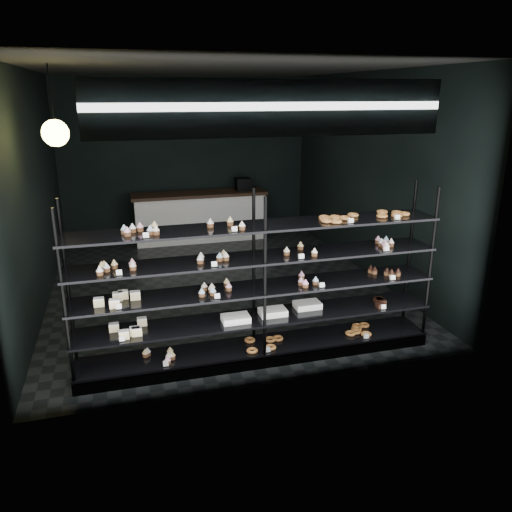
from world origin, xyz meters
The scene contains 5 objects.
room centered at (0.00, 0.00, 1.60)m, with size 5.01×6.01×3.20m.
display_shelf centered at (-0.02, -2.45, 0.63)m, with size 4.00×0.50×1.91m.
signage centered at (0.00, -2.93, 2.75)m, with size 3.30×0.05×0.50m.
pendant_lamp centered at (-2.01, -1.21, 2.45)m, with size 0.30×0.30×0.88m.
service_counter centered at (0.18, 2.50, 0.50)m, with size 2.68×0.65×1.23m.
Camera 1 is at (-1.38, -7.30, 2.88)m, focal length 35.00 mm.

